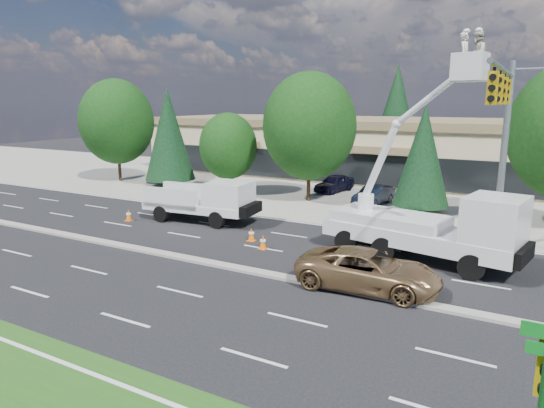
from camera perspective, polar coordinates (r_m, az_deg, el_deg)
The scene contains 22 objects.
ground at distance 21.53m, azimuth -5.36°, elevation -7.43°, with size 140.00×140.00×0.00m, color black.
concrete_apron at distance 39.14m, azimuth 11.37°, elevation 1.24°, with size 140.00×22.00×0.01m, color gray.
road_median at distance 21.51m, azimuth -5.36°, elevation -7.28°, with size 120.00×0.55×0.12m, color gray.
strip_mall at distance 48.28m, azimuth 15.16°, elevation 6.45°, with size 50.40×15.40×5.50m.
tree_front_a at distance 46.20m, azimuth -17.82°, elevation 9.20°, with size 6.59×6.59×9.14m.
tree_front_b at distance 42.09m, azimuth -12.06°, elevation 8.04°, with size 4.20×4.20×8.28m.
tree_front_c at distance 38.49m, azimuth -5.19°, elevation 6.79°, with size 4.55×4.55×6.31m.
tree_front_d at distance 34.93m, azimuth 4.43°, elevation 9.11°, with size 6.66×6.66×9.24m.
tree_front_e at distance 32.55m, azimuth 17.34°, elevation 5.50°, with size 3.57×3.57×7.03m.
tree_back_a at distance 65.75m, azimuth 2.35°, elevation 10.41°, with size 5.06×5.06×9.98m.
tree_back_b at distance 60.74m, azimuth 14.44°, elevation 10.67°, with size 5.81×5.81×11.45m.
tree_back_c at distance 58.76m, azimuth 27.84°, elevation 8.63°, with size 4.82×4.82×9.50m.
signal_mast at distance 23.82m, azimuth 25.61°, elevation 8.23°, with size 2.76×10.16×9.00m.
street_sign_pole at distance 9.55m, azimuth 29.35°, elevation -19.11°, with size 0.90×0.44×4.00m.
utility_pickup at distance 29.38m, azimuth -7.81°, elevation -0.11°, with size 6.79×3.10×2.52m.
bucket_truck at distance 22.78m, azimuth 18.45°, elevation -1.53°, with size 9.04×4.17×10.00m.
traffic_cone_a at distance 30.79m, azimuth -16.52°, elevation -1.27°, with size 0.40×0.40×0.70m.
traffic_cone_b at distance 25.30m, azimuth -2.44°, elevation -3.61°, with size 0.40×0.40×0.70m.
traffic_cone_c at distance 23.93m, azimuth -1.08°, elevation -4.52°, with size 0.40×0.40×0.70m.
minivan at distance 19.20m, azimuth 11.26°, elevation -7.63°, with size 2.54×5.50×1.53m, color olive.
parked_car_west at distance 39.33m, azimuth 7.36°, elevation 2.45°, with size 1.64×4.08×1.39m, color black.
parked_car_east at distance 34.79m, azimuth 11.89°, elevation 1.02°, with size 1.43×4.10×1.35m, color black.
Camera 1 is at (11.55, -16.71, 7.13)m, focal length 32.00 mm.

